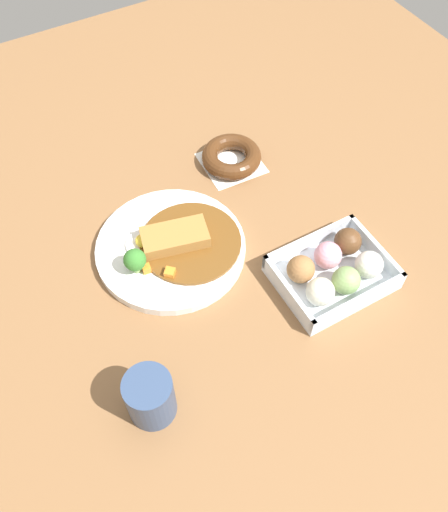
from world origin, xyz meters
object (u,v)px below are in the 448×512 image
coffee_mug (150,397)px  chocolate_ring_donut (231,157)px  donut_box (334,270)px  curry_plate (172,247)px

coffee_mug → chocolate_ring_donut: bearing=47.3°
donut_box → coffee_mug: (-0.37, -0.06, 0.02)m
curry_plate → coffee_mug: coffee_mug is taller
donut_box → coffee_mug: size_ratio=2.12×
curry_plate → donut_box: 0.29m
chocolate_ring_donut → coffee_mug: coffee_mug is taller
donut_box → chocolate_ring_donut: size_ratio=1.57×
chocolate_ring_donut → coffee_mug: 0.53m
curry_plate → coffee_mug: 0.29m
donut_box → curry_plate: bearing=138.9°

